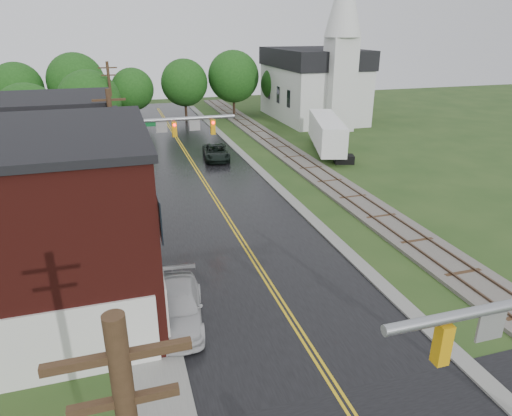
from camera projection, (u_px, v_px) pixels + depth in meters
name	position (u px, v px, depth m)	size (l,w,h in m)	color
main_road	(207.00, 187.00, 37.20)	(10.00, 90.00, 0.02)	black
curb_right	(253.00, 165.00, 43.11)	(0.80, 70.00, 0.12)	gray
sidewalk_left	(132.00, 218.00, 31.07)	(2.40, 50.00, 0.12)	gray
yellow_house	(50.00, 176.00, 29.47)	(8.00, 7.00, 6.40)	tan
darkred_building	(77.00, 155.00, 38.10)	(7.00, 6.00, 4.40)	#3F0F0C
church	(317.00, 77.00, 61.56)	(10.40, 18.40, 20.00)	silver
railroad	(298.00, 160.00, 44.32)	(3.20, 80.00, 0.30)	#59544C
traffic_signal_far	(164.00, 137.00, 31.75)	(7.34, 0.43, 7.20)	gray
utility_pole_b	(116.00, 164.00, 26.50)	(1.80, 0.28, 9.00)	#382616
utility_pole_c	(112.00, 106.00, 46.03)	(1.80, 0.28, 9.00)	#382616
tree_left_c	(30.00, 119.00, 40.55)	(6.00, 6.00, 7.65)	black
tree_left_e	(91.00, 103.00, 47.13)	(6.40, 6.40, 8.16)	black
suv_dark	(216.00, 152.00, 44.56)	(2.35, 5.10, 1.42)	black
pickup_white	(179.00, 307.00, 19.96)	(2.08, 5.13, 1.49)	silver
semi_trailer	(327.00, 132.00, 46.41)	(5.55, 11.28, 3.57)	black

